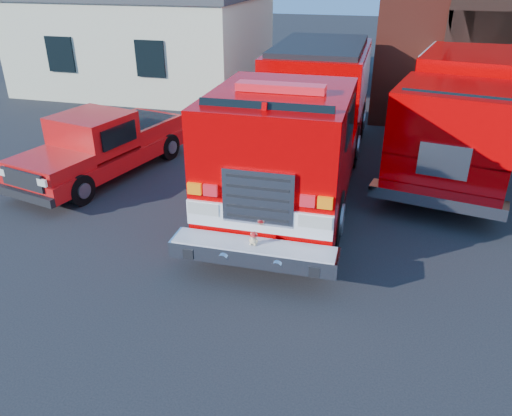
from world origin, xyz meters
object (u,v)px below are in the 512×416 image
(side_building, at_px, (149,38))
(fire_engine, at_px, (305,117))
(secondary_truck, at_px, (465,104))
(pickup_truck, at_px, (102,145))

(side_building, relative_size, fire_engine, 0.96)
(fire_engine, bearing_deg, secondary_truck, 32.16)
(side_building, xyz_separation_m, secondary_truck, (13.34, -6.67, -0.55))
(side_building, distance_m, fire_engine, 13.04)
(secondary_truck, bearing_deg, pickup_truck, -157.60)
(side_building, bearing_deg, pickup_truck, -71.10)
(side_building, distance_m, pickup_truck, 11.36)
(side_building, bearing_deg, fire_engine, -46.03)
(fire_engine, bearing_deg, side_building, 133.97)
(side_building, height_order, fire_engine, side_building)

